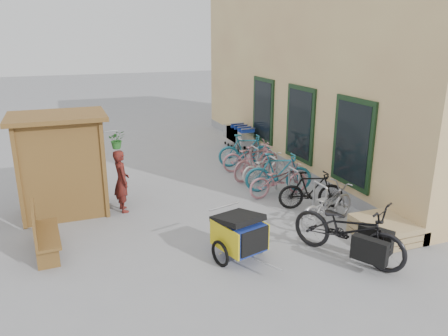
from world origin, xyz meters
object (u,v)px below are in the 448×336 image
object	(u,v)px
shopping_carts	(238,134)
bike_4	(264,167)
cargo_bike	(349,230)
bike_0	(327,205)
child_trailer	(239,233)
person_kiosk	(122,181)
kiosk	(57,151)
bike_7	(246,150)
bike_3	(279,173)
pallet_stack	(384,230)
bike_2	(279,179)
bench	(43,232)
bike_5	(257,162)
bike_1	(311,190)
bike_6	(251,156)

from	to	relation	value
shopping_carts	bike_4	size ratio (longest dim) A/B	1.14
cargo_bike	bike_0	size ratio (longest dim) A/B	1.36
child_trailer	person_kiosk	distance (m)	3.63
kiosk	bike_0	size ratio (longest dim) A/B	1.42
child_trailer	bike_7	world-z (taller)	bike_7
person_kiosk	bike_3	world-z (taller)	person_kiosk
pallet_stack	bike_2	world-z (taller)	bike_2
bench	bike_2	size ratio (longest dim) A/B	0.86
pallet_stack	bike_5	distance (m)	4.61
kiosk	bike_3	distance (m)	5.64
child_trailer	bike_5	xyz separation A→B (m)	(2.32, 4.21, -0.01)
bike_0	bike_2	bearing A→B (deg)	-13.47
kiosk	bench	bearing A→B (deg)	-100.97
bike_2	bike_7	size ratio (longest dim) A/B	0.98
bike_1	bike_3	distance (m)	1.37
cargo_bike	bike_3	size ratio (longest dim) A/B	1.31
cargo_bike	bike_1	bearing A→B (deg)	46.49
bike_7	bike_5	bearing A→B (deg)	-173.29
bike_0	bike_5	distance (m)	3.44
bench	bike_5	size ratio (longest dim) A/B	0.86
shopping_carts	bike_3	distance (m)	4.69
bike_1	bike_2	bearing A→B (deg)	34.26
bike_5	person_kiosk	bearing A→B (deg)	87.29
kiosk	bike_2	distance (m)	5.56
cargo_bike	bike_4	xyz separation A→B (m)	(0.53, 4.78, -0.18)
bench	person_kiosk	world-z (taller)	person_kiosk
child_trailer	bike_1	xyz separation A→B (m)	(2.61, 1.67, -0.05)
pallet_stack	bike_5	xyz separation A→B (m)	(-0.85, 4.52, 0.31)
bike_6	person_kiosk	bearing A→B (deg)	119.93
bike_5	bike_7	size ratio (longest dim) A/B	0.98
child_trailer	bike_0	bearing A→B (deg)	1.71
person_kiosk	bike_0	bearing A→B (deg)	-126.47
pallet_stack	bike_5	size ratio (longest dim) A/B	0.69
child_trailer	bike_6	world-z (taller)	bike_6
child_trailer	bike_3	distance (m)	3.87
bike_0	bench	bearing A→B (deg)	64.37
shopping_carts	child_trailer	bearing A→B (deg)	-112.50
person_kiosk	bike_5	distance (m)	4.19
kiosk	person_kiosk	size ratio (longest dim) A/B	1.63
kiosk	bike_5	size ratio (longest dim) A/B	1.43
bike_2	bike_5	world-z (taller)	bike_5
bench	cargo_bike	distance (m)	5.89
person_kiosk	bike_2	bearing A→B (deg)	-102.82
pallet_stack	bike_7	size ratio (longest dim) A/B	0.67
bike_2	bike_3	size ratio (longest dim) A/B	0.95
kiosk	bike_1	distance (m)	6.11
bike_0	bike_4	distance (m)	3.28
bike_2	cargo_bike	bearing A→B (deg)	171.99
pallet_stack	cargo_bike	bearing A→B (deg)	-161.15
pallet_stack	shopping_carts	bearing A→B (deg)	90.00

